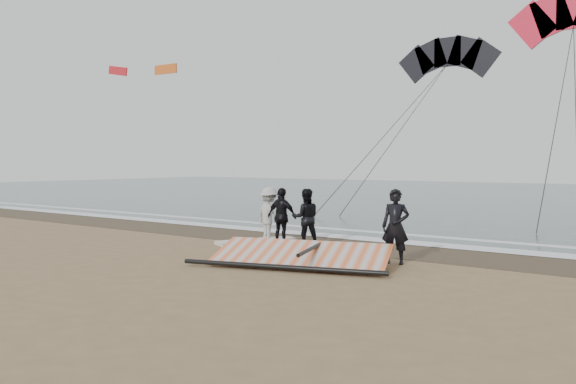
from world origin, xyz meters
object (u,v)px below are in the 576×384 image
at_px(man_main, 396,226).
at_px(sail_rig, 302,257).
at_px(board_cream, 256,241).
at_px(board_white, 350,260).

xyz_separation_m(man_main, sail_rig, (-1.72, -1.47, -0.71)).
height_order(man_main, board_cream, man_main).
height_order(man_main, sail_rig, man_main).
bearing_deg(board_white, board_cream, 153.44).
relative_size(man_main, board_white, 0.68).
xyz_separation_m(board_white, sail_rig, (-0.74, -1.01, 0.14)).
bearing_deg(sail_rig, board_white, 53.82).
distance_m(man_main, sail_rig, 2.37).
height_order(man_main, board_white, man_main).
distance_m(man_main, board_white, 1.38).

